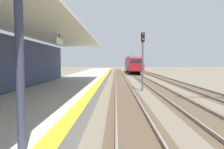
{
  "coord_description": "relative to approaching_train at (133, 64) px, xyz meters",
  "views": [
    {
      "loc": [
        1.15,
        0.71,
        2.59
      ],
      "look_at": [
        1.01,
        8.95,
        2.1
      ],
      "focal_mm": 33.37,
      "sensor_mm": 36.0,
      "label": 1
    }
  ],
  "objects": [
    {
      "name": "station_building_with_canopy",
      "position": [
        -9.6,
        -39.76,
        0.48
      ],
      "size": [
        4.85,
        24.0,
        4.43
      ],
      "color": "#4C4C4C",
      "rests_on": "ground"
    },
    {
      "name": "track_pair_nearest_platform",
      "position": [
        -3.4,
        -30.93,
        -2.13
      ],
      "size": [
        2.34,
        120.0,
        0.16
      ],
      "color": "#4C3D2D",
      "rests_on": "ground"
    },
    {
      "name": "track_pair_far_side",
      "position": [
        3.4,
        -30.93,
        -2.13
      ],
      "size": [
        2.34,
        120.0,
        0.16
      ],
      "color": "#4C3D2D",
      "rests_on": "ground"
    },
    {
      "name": "approaching_train",
      "position": [
        0.0,
        0.0,
        0.0
      ],
      "size": [
        2.93,
        19.6,
        4.76
      ],
      "color": "maroon",
      "rests_on": "ground"
    },
    {
      "name": "track_pair_middle",
      "position": [
        -0.0,
        -30.93,
        -2.13
      ],
      "size": [
        2.34,
        120.0,
        0.16
      ],
      "color": "#4C3D2D",
      "rests_on": "ground"
    },
    {
      "name": "station_platform",
      "position": [
        -7.8,
        -34.93,
        -1.73
      ],
      "size": [
        5.0,
        80.0,
        0.91
      ],
      "color": "#A8A8A3",
      "rests_on": "ground"
    },
    {
      "name": "rail_signal_post",
      "position": [
        -1.75,
        -31.61,
        1.02
      ],
      "size": [
        0.32,
        0.34,
        5.2
      ],
      "color": "#4C4C4C",
      "rests_on": "ground"
    }
  ]
}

